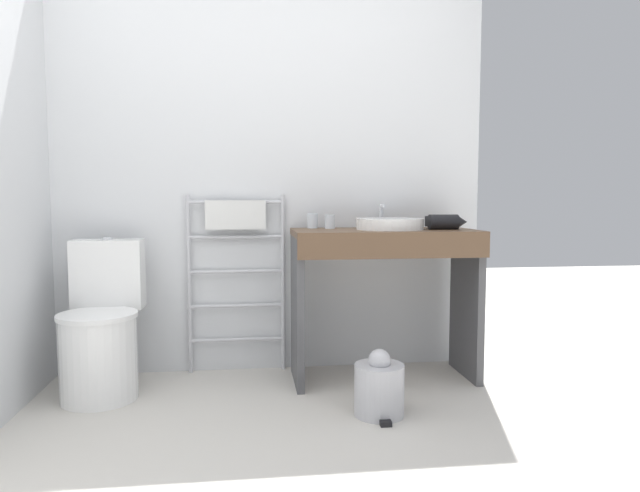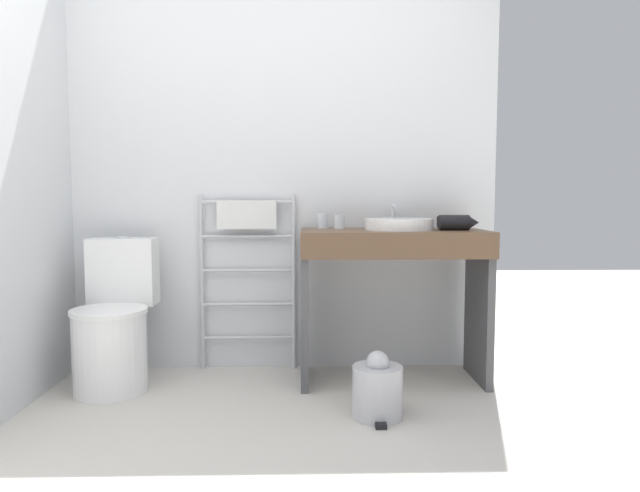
{
  "view_description": "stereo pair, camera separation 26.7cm",
  "coord_description": "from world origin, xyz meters",
  "views": [
    {
      "loc": [
        -0.09,
        -1.79,
        1.0
      ],
      "look_at": [
        0.24,
        0.86,
        0.78
      ],
      "focal_mm": 32.0,
      "sensor_mm": 36.0,
      "label": 1
    },
    {
      "loc": [
        0.18,
        -1.81,
        1.0
      ],
      "look_at": [
        0.24,
        0.86,
        0.78
      ],
      "focal_mm": 32.0,
      "sensor_mm": 36.0,
      "label": 2
    }
  ],
  "objects": [
    {
      "name": "cup_near_wall",
      "position": [
        0.27,
        1.44,
        0.87
      ],
      "size": [
        0.06,
        0.06,
        0.08
      ],
      "color": "silver",
      "rests_on": "vanity_counter"
    },
    {
      "name": "trash_bin",
      "position": [
        0.5,
        0.73,
        0.13
      ],
      "size": [
        0.23,
        0.26,
        0.31
      ],
      "color": "#B7B7BC",
      "rests_on": "ground_plane"
    },
    {
      "name": "toilet",
      "position": [
        -0.84,
        1.17,
        0.32
      ],
      "size": [
        0.39,
        0.53,
        0.8
      ],
      "color": "white",
      "rests_on": "ground_plane"
    },
    {
      "name": "towel_radiator",
      "position": [
        -0.16,
        1.49,
        0.72
      ],
      "size": [
        0.56,
        0.06,
        1.02
      ],
      "color": "silver",
      "rests_on": "ground_plane"
    },
    {
      "name": "vanity_counter",
      "position": [
        0.65,
        1.24,
        0.57
      ],
      "size": [
        1.0,
        0.5,
        0.83
      ],
      "color": "brown",
      "rests_on": "ground_plane"
    },
    {
      "name": "sink_basin",
      "position": [
        0.68,
        1.27,
        0.86
      ],
      "size": [
        0.37,
        0.37,
        0.06
      ],
      "color": "white",
      "rests_on": "vanity_counter"
    },
    {
      "name": "hair_dryer",
      "position": [
        0.98,
        1.23,
        0.87
      ],
      "size": [
        0.21,
        0.18,
        0.08
      ],
      "color": "black",
      "rests_on": "vanity_counter"
    },
    {
      "name": "faucet",
      "position": [
        0.68,
        1.46,
        0.92
      ],
      "size": [
        0.02,
        0.1,
        0.14
      ],
      "color": "silver",
      "rests_on": "vanity_counter"
    },
    {
      "name": "cup_near_edge",
      "position": [
        0.37,
        1.39,
        0.87
      ],
      "size": [
        0.06,
        0.06,
        0.08
      ],
      "color": "silver",
      "rests_on": "vanity_counter"
    },
    {
      "name": "wall_back",
      "position": [
        0.0,
        1.59,
        1.22
      ],
      "size": [
        2.58,
        0.12,
        2.44
      ],
      "primitive_type": "cube",
      "color": "silver",
      "rests_on": "ground_plane"
    }
  ]
}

